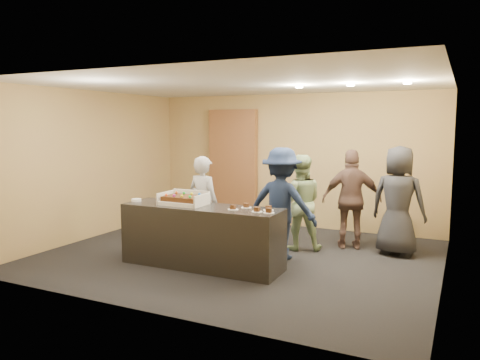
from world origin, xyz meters
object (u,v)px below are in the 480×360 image
(storage_cabinet, at_px, (233,166))
(cake_box, at_px, (184,201))
(person_sage_man, at_px, (300,202))
(person_brown_extra, at_px, (352,199))
(person_navy_man, at_px, (281,204))
(person_server_grey, at_px, (204,205))
(plate_stack, at_px, (136,200))
(sheet_cake, at_px, (183,198))
(person_dark_suit, at_px, (398,201))
(serving_counter, at_px, (202,236))

(storage_cabinet, bearing_deg, cake_box, -76.27)
(person_sage_man, relative_size, person_brown_extra, 0.95)
(person_navy_man, bearing_deg, person_brown_extra, -127.38)
(cake_box, bearing_deg, person_server_grey, 93.23)
(person_sage_man, bearing_deg, plate_stack, 15.10)
(storage_cabinet, relative_size, person_server_grey, 1.52)
(plate_stack, bearing_deg, storage_cabinet, 88.93)
(sheet_cake, height_order, person_dark_suit, person_dark_suit)
(cake_box, bearing_deg, person_dark_suit, 33.87)
(plate_stack, xyz_separation_m, person_sage_man, (2.12, 1.60, -0.12))
(person_brown_extra, relative_size, person_dark_suit, 0.95)
(cake_box, relative_size, person_server_grey, 0.42)
(serving_counter, bearing_deg, plate_stack, -177.69)
(storage_cabinet, relative_size, sheet_cake, 4.28)
(cake_box, distance_m, person_dark_suit, 3.39)
(serving_counter, distance_m, person_navy_man, 1.34)
(serving_counter, height_order, person_dark_suit, person_dark_suit)
(storage_cabinet, bearing_deg, serving_counter, -71.20)
(storage_cabinet, relative_size, cake_box, 3.64)
(serving_counter, xyz_separation_m, person_sage_man, (0.98, 1.55, 0.35))
(person_server_grey, bearing_deg, person_sage_man, -135.59)
(person_server_grey, bearing_deg, plate_stack, 52.05)
(storage_cabinet, height_order, person_navy_man, storage_cabinet)
(storage_cabinet, bearing_deg, person_sage_man, -38.25)
(person_server_grey, xyz_separation_m, person_navy_man, (1.25, 0.24, 0.08))
(person_dark_suit, bearing_deg, storage_cabinet, -10.39)
(person_brown_extra, bearing_deg, person_navy_man, 33.85)
(plate_stack, bearing_deg, person_dark_suit, 28.42)
(serving_counter, height_order, person_navy_man, person_navy_man)
(cake_box, relative_size, person_dark_suit, 0.38)
(plate_stack, xyz_separation_m, person_navy_man, (2.04, 0.95, -0.05))
(sheet_cake, xyz_separation_m, plate_stack, (-0.83, -0.06, -0.08))
(serving_counter, relative_size, cake_box, 3.64)
(person_server_grey, bearing_deg, storage_cabinet, -63.47)
(serving_counter, relative_size, sheet_cake, 4.27)
(person_dark_suit, bearing_deg, person_brown_extra, 3.68)
(person_server_grey, distance_m, person_dark_suit, 3.12)
(serving_counter, xyz_separation_m, person_brown_extra, (1.75, 1.98, 0.39))
(cake_box, xyz_separation_m, person_dark_suit, (2.81, 1.89, -0.07))
(plate_stack, height_order, person_brown_extra, person_brown_extra)
(serving_counter, relative_size, person_sage_man, 1.51)
(serving_counter, height_order, cake_box, cake_box)
(person_sage_man, bearing_deg, sheet_cake, 28.13)
(storage_cabinet, bearing_deg, person_brown_extra, -22.76)
(person_navy_man, bearing_deg, storage_cabinet, -48.54)
(sheet_cake, bearing_deg, person_navy_man, 36.28)
(storage_cabinet, xyz_separation_m, sheet_cake, (0.77, -3.17, -0.20))
(person_sage_man, distance_m, person_dark_suit, 1.57)
(serving_counter, height_order, person_server_grey, person_server_grey)
(plate_stack, relative_size, person_server_grey, 0.10)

